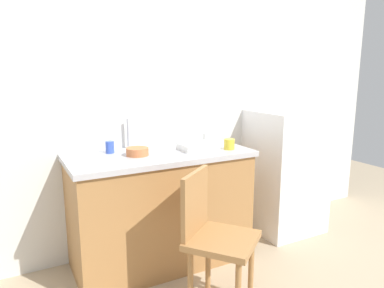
% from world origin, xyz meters
% --- Properties ---
extents(back_wall, '(4.80, 0.10, 2.59)m').
position_xyz_m(back_wall, '(0.00, 1.00, 1.30)').
color(back_wall, silver).
rests_on(back_wall, ground_plane).
extents(cabinet_base, '(1.34, 0.60, 0.85)m').
position_xyz_m(cabinet_base, '(-0.17, 0.65, 0.43)').
color(cabinet_base, '#A87542').
rests_on(cabinet_base, ground_plane).
extents(countertop, '(1.38, 0.64, 0.04)m').
position_xyz_m(countertop, '(-0.17, 0.65, 0.87)').
color(countertop, '#B7B7BC').
rests_on(countertop, cabinet_base).
extents(faucet, '(0.02, 0.02, 0.24)m').
position_xyz_m(faucet, '(-0.33, 0.90, 1.01)').
color(faucet, '#B7B7BC').
rests_on(faucet, countertop).
extents(refrigerator, '(0.62, 0.57, 1.14)m').
position_xyz_m(refrigerator, '(1.11, 0.66, 0.57)').
color(refrigerator, white).
rests_on(refrigerator, ground_plane).
extents(chair, '(0.56, 0.56, 0.89)m').
position_xyz_m(chair, '(-0.10, -0.02, 0.50)').
color(chair, '#A87542').
rests_on(chair, ground_plane).
extents(dish_tray, '(0.28, 0.20, 0.05)m').
position_xyz_m(dish_tray, '(0.13, 0.61, 0.92)').
color(dish_tray, white).
rests_on(dish_tray, countertop).
extents(terracotta_bowl, '(0.16, 0.16, 0.06)m').
position_xyz_m(terracotta_bowl, '(-0.35, 0.64, 0.92)').
color(terracotta_bowl, '#C67042').
rests_on(terracotta_bowl, countertop).
extents(cup_yellow, '(0.08, 0.08, 0.08)m').
position_xyz_m(cup_yellow, '(0.36, 0.50, 0.93)').
color(cup_yellow, yellow).
rests_on(cup_yellow, countertop).
extents(cup_blue, '(0.06, 0.06, 0.09)m').
position_xyz_m(cup_blue, '(-0.51, 0.81, 0.94)').
color(cup_blue, blue).
rests_on(cup_blue, countertop).
extents(cup_white, '(0.06, 0.06, 0.08)m').
position_xyz_m(cup_white, '(0.34, 0.83, 0.93)').
color(cup_white, white).
rests_on(cup_white, countertop).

